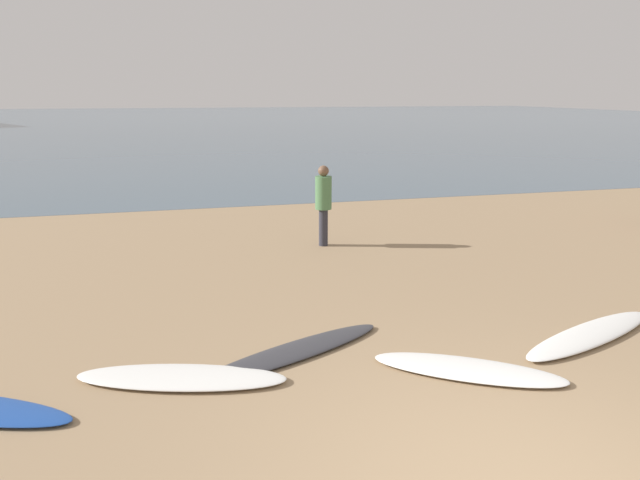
{
  "coord_description": "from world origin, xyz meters",
  "views": [
    {
      "loc": [
        -2.31,
        -3.03,
        2.92
      ],
      "look_at": [
        -0.13,
        5.64,
        0.6
      ],
      "focal_mm": 32.03,
      "sensor_mm": 36.0,
      "label": 1
    }
  ],
  "objects_px": {
    "surfboard_5": "(468,369)",
    "person_1": "(323,199)",
    "surfboard_6": "(591,334)",
    "surfboard_3": "(181,377)",
    "surfboard_4": "(294,352)"
  },
  "relations": [
    {
      "from": "surfboard_3",
      "to": "surfboard_6",
      "type": "distance_m",
      "value": 4.89
    },
    {
      "from": "surfboard_3",
      "to": "surfboard_4",
      "type": "distance_m",
      "value": 1.3
    },
    {
      "from": "surfboard_4",
      "to": "surfboard_6",
      "type": "height_order",
      "value": "surfboard_6"
    },
    {
      "from": "surfboard_6",
      "to": "person_1",
      "type": "relative_size",
      "value": 1.58
    },
    {
      "from": "surfboard_5",
      "to": "surfboard_6",
      "type": "height_order",
      "value": "surfboard_6"
    },
    {
      "from": "surfboard_4",
      "to": "surfboard_5",
      "type": "distance_m",
      "value": 1.95
    },
    {
      "from": "surfboard_3",
      "to": "surfboard_4",
      "type": "bearing_deg",
      "value": 30.88
    },
    {
      "from": "surfboard_3",
      "to": "surfboard_6",
      "type": "relative_size",
      "value": 0.89
    },
    {
      "from": "person_1",
      "to": "surfboard_6",
      "type": "bearing_deg",
      "value": -139.9
    },
    {
      "from": "surfboard_4",
      "to": "person_1",
      "type": "xyz_separation_m",
      "value": [
        1.53,
        4.58,
        0.89
      ]
    },
    {
      "from": "surfboard_5",
      "to": "person_1",
      "type": "bearing_deg",
      "value": 123.2
    },
    {
      "from": "surfboard_3",
      "to": "person_1",
      "type": "height_order",
      "value": "person_1"
    },
    {
      "from": "surfboard_6",
      "to": "person_1",
      "type": "xyz_separation_m",
      "value": [
        -2.09,
        5.02,
        0.88
      ]
    },
    {
      "from": "person_1",
      "to": "surfboard_3",
      "type": "bearing_deg",
      "value": 167.78
    },
    {
      "from": "surfboard_4",
      "to": "surfboard_5",
      "type": "xyz_separation_m",
      "value": [
        1.73,
        -0.89,
        0.0
      ]
    }
  ]
}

